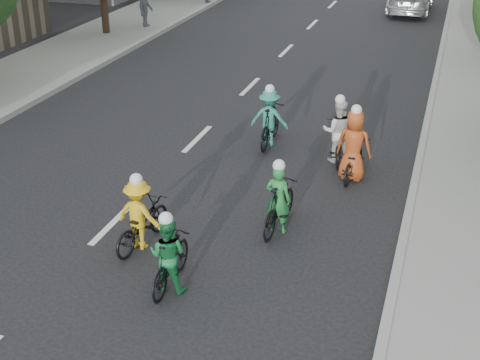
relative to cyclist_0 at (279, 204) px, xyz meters
The scene contains 11 objects.
ground 3.61m from the cyclist_0, 166.79° to the right, with size 120.00×120.00×0.00m, color black.
sidewalk_left 14.70m from the cyclist_0, 141.30° to the left, with size 4.00×80.00×0.15m, color gray.
curb_left 13.24m from the cyclist_0, 136.01° to the left, with size 0.18×80.00×0.18m, color #999993.
curb_right 9.56m from the cyclist_0, 74.30° to the left, with size 0.18×80.00×0.18m, color #999993.
cyclist_0 is the anchor object (origin of this frame).
cyclist_1 4.65m from the cyclist_0, 108.01° to the left, with size 1.03×1.86×1.74m.
cyclist_2 4.01m from the cyclist_0, 82.62° to the left, with size 0.94×1.89×1.80m.
cyclist_3 2.88m from the cyclist_0, 149.02° to the right, with size 1.03×1.87×1.64m.
cyclist_4 3.20m from the cyclist_0, 70.58° to the left, with size 0.90×1.72×1.91m.
cyclist_5 2.96m from the cyclist_0, 116.89° to the right, with size 0.71×1.71×1.58m.
spectator_0 18.99m from the cyclist_0, 123.46° to the left, with size 1.16×0.67×1.80m, color #4E505B.
Camera 1 is at (6.50, -11.16, 7.12)m, focal length 50.00 mm.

